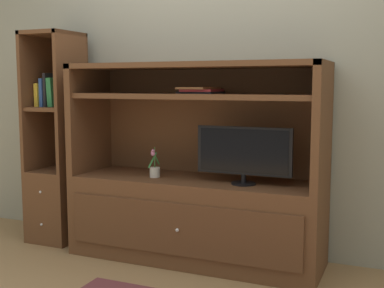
% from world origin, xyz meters
% --- Properties ---
extents(ground_plane, '(8.00, 8.00, 0.00)m').
position_xyz_m(ground_plane, '(0.00, 0.00, 0.00)').
color(ground_plane, '#99754C').
extents(painted_rear_wall, '(6.00, 0.10, 2.80)m').
position_xyz_m(painted_rear_wall, '(0.00, 0.75, 1.40)').
color(painted_rear_wall, gray).
rests_on(painted_rear_wall, ground_plane).
extents(media_console, '(1.78, 0.58, 1.38)m').
position_xyz_m(media_console, '(0.00, 0.41, 0.45)').
color(media_console, brown).
rests_on(media_console, ground_plane).
extents(tv_monitor, '(0.64, 0.16, 0.38)m').
position_xyz_m(tv_monitor, '(0.37, 0.34, 0.79)').
color(tv_monitor, black).
rests_on(tv_monitor, media_console).
extents(potted_plant, '(0.07, 0.11, 0.22)m').
position_xyz_m(potted_plant, '(-0.28, 0.34, 0.64)').
color(potted_plant, beige).
rests_on(potted_plant, media_console).
extents(magazine_stack, '(0.27, 0.32, 0.04)m').
position_xyz_m(magazine_stack, '(0.04, 0.40, 1.20)').
color(magazine_stack, black).
rests_on(magazine_stack, media_console).
extents(bookshelf_tall, '(0.36, 0.42, 1.64)m').
position_xyz_m(bookshelf_tall, '(-1.19, 0.41, 0.57)').
color(bookshelf_tall, brown).
rests_on(bookshelf_tall, ground_plane).
extents(upright_book_row, '(0.15, 0.17, 0.26)m').
position_xyz_m(upright_book_row, '(-1.25, 0.40, 1.17)').
color(upright_book_row, gold).
rests_on(upright_book_row, bookshelf_tall).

